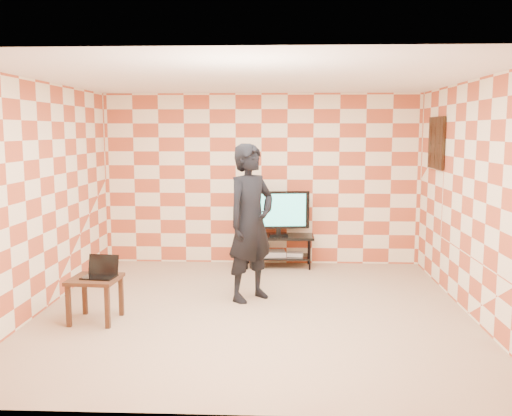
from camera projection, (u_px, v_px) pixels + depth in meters
The scene contains 14 objects.
floor at pixel (254, 311), 6.75m from camera, with size 5.00×5.00×0.00m, color tan.
wall_back at pixel (261, 179), 9.05m from camera, with size 5.00×0.02×2.70m, color #FAEBC4.
wall_front at pixel (237, 239), 4.10m from camera, with size 5.00×0.02×2.70m, color #FAEBC4.
wall_left at pixel (41, 197), 6.68m from camera, with size 0.02×5.00×2.70m, color #FAEBC4.
wall_right at pixel (474, 199), 6.46m from camera, with size 0.02×5.00×2.70m, color #FAEBC4.
ceiling at pixel (254, 78), 6.39m from camera, with size 5.00×5.00×0.02m, color white.
wall_art at pixel (436, 143), 7.91m from camera, with size 0.04×0.72×0.72m.
tv_stand at pixel (278, 244), 8.90m from camera, with size 1.09×0.49×0.50m.
tv at pixel (279, 211), 8.82m from camera, with size 0.95×0.21×0.69m.
dvd_player at pixel (271, 253), 8.93m from camera, with size 0.45×0.32×0.08m, color #B8B8BB.
game_console at pixel (295, 254), 8.91m from camera, with size 0.24×0.18×0.06m, color silver.
side_table at pixel (95, 285), 6.34m from camera, with size 0.55×0.55×0.50m.
laptop at pixel (101, 272), 6.36m from camera, with size 0.38×0.32×0.24m.
person at pixel (251, 223), 7.10m from camera, with size 0.72×0.47×1.96m, color black.
Camera 1 is at (0.32, -6.52, 2.12)m, focal length 40.00 mm.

